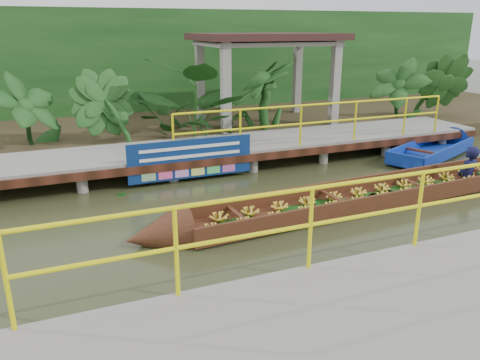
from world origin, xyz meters
name	(u,v)px	position (x,y,z in m)	size (l,w,h in m)	color
ground	(262,217)	(0.00, 0.00, 0.00)	(80.00, 80.00, 0.00)	#30361B
land_strip	(166,128)	(0.00, 7.50, 0.23)	(30.00, 8.00, 0.45)	#312A18
far_dock	(205,150)	(0.02, 3.43, 0.48)	(16.00, 2.06, 1.66)	gray
pavilion	(266,46)	(3.00, 6.30, 2.82)	(4.40, 3.00, 3.00)	gray
foliage_backdrop	(148,67)	(0.00, 10.00, 2.00)	(30.00, 0.80, 4.00)	#143F14
vendor_boat	(388,190)	(2.78, -0.13, 0.21)	(10.22, 1.55, 2.02)	#3A1B10
moored_blue_boat	(445,146)	(6.82, 2.40, 0.16)	(3.85, 2.37, 0.90)	#0E2D9A
blue_banner	(191,159)	(-0.63, 2.48, 0.56)	(2.87, 0.04, 0.90)	navy
tropical_plants	(257,96)	(2.25, 5.30, 1.44)	(14.58, 1.58, 1.97)	#143F14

